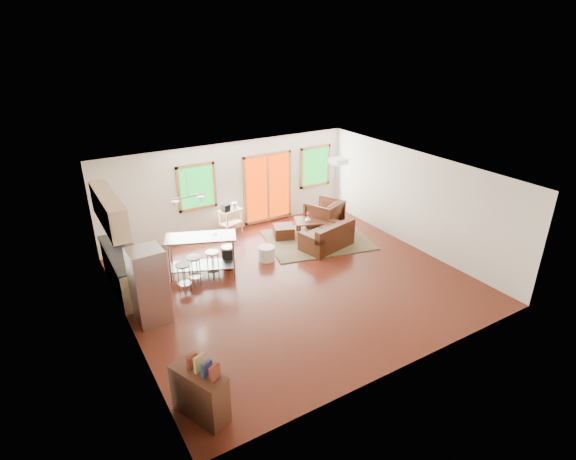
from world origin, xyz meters
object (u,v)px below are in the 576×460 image
refrigerator (150,286)px  island (202,249)px  rug (317,240)px  ottoman (284,232)px  kitchen_cart (230,213)px  armchair (324,213)px  loveseat (328,238)px  coffee_table (315,222)px

refrigerator → island: size_ratio=0.91×
rug → ottoman: size_ratio=5.15×
refrigerator → kitchen_cart: size_ratio=1.65×
armchair → island: 4.22m
rug → island: bearing=-176.5°
island → loveseat: bearing=-5.5°
loveseat → coffee_table: size_ratio=1.21×
coffee_table → refrigerator: 5.48m
armchair → kitchen_cart: size_ratio=0.98×
coffee_table → refrigerator: refrigerator is taller
island → kitchen_cart: (1.55, 1.82, -0.05)m
ottoman → kitchen_cart: kitchen_cart is taller
armchair → refrigerator: 6.02m
loveseat → island: island is taller
ottoman → refrigerator: (-4.27, -2.02, 0.62)m
coffee_table → kitchen_cart: kitchen_cart is taller
loveseat → refrigerator: refrigerator is taller
loveseat → ottoman: (-0.69, 1.17, -0.12)m
rug → kitchen_cart: bearing=140.2°
rug → refrigerator: (-5.01, -1.40, 0.78)m
armchair → refrigerator: bearing=-3.1°
loveseat → coffee_table: (0.20, 0.93, 0.08)m
armchair → refrigerator: size_ratio=0.59×
coffee_table → refrigerator: (-5.16, -1.78, 0.42)m
rug → ottoman: 0.98m
coffee_table → refrigerator: bearing=-160.9°
ottoman → kitchen_cart: bearing=140.6°
coffee_table → rug: bearing=-111.7°
loveseat → kitchen_cart: kitchen_cart is taller
refrigerator → kitchen_cart: (3.08, 3.00, -0.14)m
refrigerator → island: 1.94m
refrigerator → island: refrigerator is taller
ottoman → rug: bearing=-40.3°
ottoman → island: island is taller
rug → coffee_table: coffee_table is taller
ottoman → refrigerator: 4.76m
coffee_table → island: size_ratio=0.73×
rug → coffee_table: (0.15, 0.39, 0.37)m
coffee_table → island: bearing=-170.6°
rug → ottoman: ottoman is taller
refrigerator → kitchen_cart: bearing=41.7°
armchair → ottoman: size_ratio=1.73×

